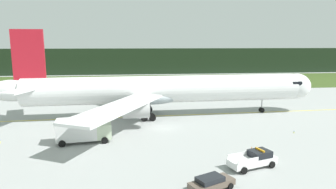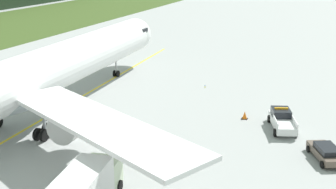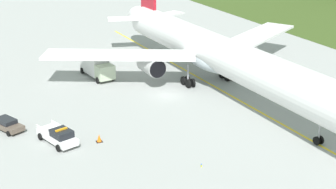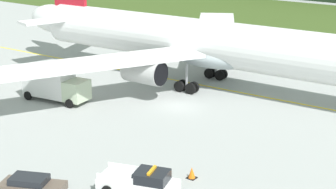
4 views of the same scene
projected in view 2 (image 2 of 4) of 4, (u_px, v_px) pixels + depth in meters
name	position (u px, v px, depth m)	size (l,w,h in m)	color
ground	(96.00, 137.00, 41.43)	(320.00, 320.00, 0.00)	#999C9B
taxiway_centerline_main	(39.00, 121.00, 45.20)	(78.64, 0.30, 0.01)	yellow
airliner	(30.00, 79.00, 43.05)	(58.27, 43.16, 15.42)	silver
ops_pickup_truck	(282.00, 120.00, 43.12)	(5.72, 3.45, 1.94)	white
catering_truck	(87.00, 187.00, 28.87)	(7.35, 3.50, 3.46)	#B5C5A5
staff_car	(326.00, 152.00, 36.52)	(4.62, 3.38, 1.30)	brown
apron_cone	(245.00, 115.00, 45.85)	(0.66, 0.66, 0.82)	black
taxiway_edge_light_east	(205.00, 86.00, 56.69)	(0.12, 0.12, 0.37)	yellow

